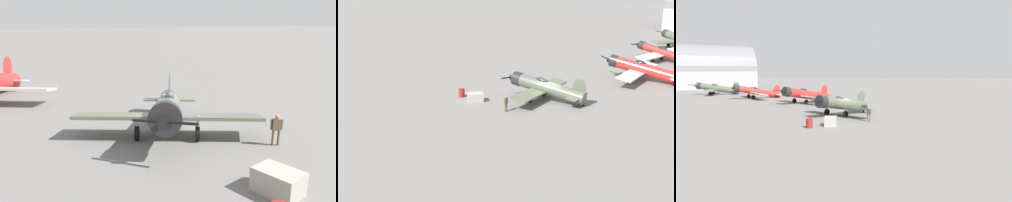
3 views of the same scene
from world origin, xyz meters
TOP-DOWN VIEW (x-y plane):
  - ground_plane at (0.00, 0.00)m, footprint 400.00×400.00m
  - airplane_foreground at (-0.44, 0.19)m, footprint 9.51×9.97m
  - airplane_mid_apron at (11.60, 11.06)m, footprint 10.32×11.76m
  - airplane_far_line at (16.97, 24.73)m, footprint 9.83×11.02m
  - airplane_outer_stand at (22.91, 39.80)m, footprint 10.71×10.01m
  - ground_crew_mechanic at (-4.06, -4.30)m, footprint 0.37×0.60m
  - equipment_crate at (-7.86, -1.22)m, footprint 1.99×1.69m
  - fuel_drum at (-9.76, 0.31)m, footprint 0.69×0.69m
  - distant_hangar at (42.44, 62.86)m, footprint 35.12×33.46m

SIDE VIEW (x-z plane):
  - ground_plane at x=0.00m, z-range 0.00..0.00m
  - equipment_crate at x=-7.86m, z-range 0.00..0.93m
  - fuel_drum at x=-9.76m, z-range 0.00..0.94m
  - ground_crew_mechanic at x=-4.06m, z-range 0.17..1.81m
  - airplane_far_line at x=16.97m, z-range -0.18..2.90m
  - airplane_outer_stand at x=22.91m, z-range -0.08..2.95m
  - airplane_foreground at x=-0.44m, z-range -0.05..3.00m
  - airplane_mid_apron at x=11.60m, z-range -0.10..3.13m
  - distant_hangar at x=42.44m, z-range -3.78..13.23m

